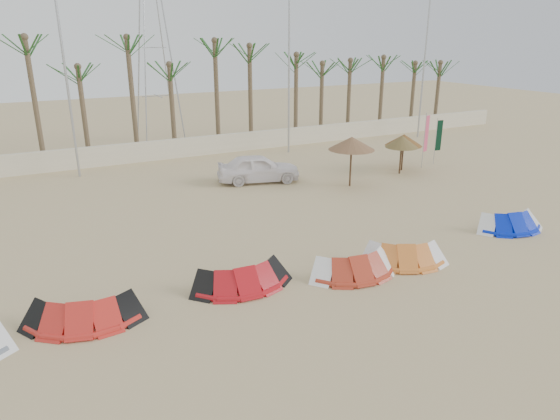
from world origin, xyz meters
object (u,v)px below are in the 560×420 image
kite_orange (399,251)px  parasol_mid (402,142)px  kite_blue (505,220)px  parasol_left (352,143)px  car (258,168)px  kite_red_mid (239,273)px  parasol_right (404,140)px  kite_red_right (350,262)px  kite_red_left (81,307)px

kite_orange → parasol_mid: size_ratio=1.52×
kite_blue → parasol_mid: 9.51m
parasol_left → car: size_ratio=0.60×
kite_red_mid → kite_blue: 12.16m
parasol_mid → parasol_right: bearing=41.1°
kite_orange → parasol_left: parasol_left is taller
parasol_right → car: parasol_right is taller
kite_red_right → parasol_right: bearing=42.7°
parasol_mid → parasol_right: 0.86m
kite_red_right → parasol_mid: (10.38, 9.60, 1.52)m
kite_red_right → parasol_left: (6.19, 8.81, 1.97)m
kite_red_mid → car: 12.40m
kite_red_left → parasol_right: bearing=24.6°
kite_red_mid → kite_orange: 5.99m
kite_red_right → car: 12.12m
kite_blue → parasol_mid: size_ratio=1.41×
kite_orange → car: bearing=90.1°
kite_blue → car: size_ratio=0.70×
kite_orange → kite_red_left: bearing=173.8°
kite_red_mid → kite_blue: same height
kite_red_mid → parasol_left: size_ratio=1.23×
kite_red_left → kite_blue: same height
kite_orange → parasol_mid: 12.78m
kite_red_left → parasol_right: size_ratio=1.61×
parasol_left → kite_red_left: bearing=-152.7°
kite_orange → parasol_right: (8.89, 10.20, 1.45)m
kite_red_mid → kite_red_right: size_ratio=1.02×
kite_red_mid → kite_red_right: bearing=-15.2°
parasol_right → kite_red_right: bearing=-137.3°
kite_red_left → kite_red_mid: (4.91, -0.11, -0.00)m
parasol_mid → kite_red_mid: bearing=-148.8°
kite_orange → parasol_mid: parasol_mid is taller
kite_blue → parasol_mid: bearing=77.7°
kite_blue → parasol_mid: parasol_mid is taller
kite_red_right → parasol_mid: 14.22m
kite_blue → parasol_right: bearing=74.8°
kite_blue → parasol_left: parasol_left is taller
kite_red_right → parasol_right: parasol_right is taller
kite_red_left → kite_red_right: size_ratio=1.09×
parasol_left → car: 5.39m
kite_red_mid → parasol_right: size_ratio=1.51×
kite_blue → parasol_left: bearing=104.6°
parasol_mid → parasol_right: parasol_mid is taller
kite_red_right → kite_orange: 2.13m
kite_orange → parasol_right: parasol_right is taller
kite_orange → kite_red_right: bearing=178.9°
kite_red_right → parasol_left: parasol_left is taller
kite_red_left → parasol_left: size_ratio=1.31×
kite_red_left → parasol_mid: (19.06, 8.47, 1.52)m
kite_red_mid → kite_orange: same height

